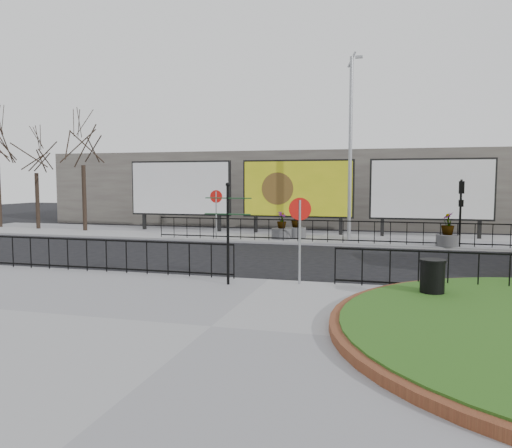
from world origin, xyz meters
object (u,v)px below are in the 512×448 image
(fingerpost_sign, at_px, (228,223))
(planter_a, at_px, (282,230))
(lamp_post, at_px, (350,145))
(billboard_mid, at_px, (297,189))
(planter_c, at_px, (448,234))
(planter_b, at_px, (296,228))
(litter_bin, at_px, (432,280))

(fingerpost_sign, height_order, planter_a, fingerpost_sign)
(lamp_post, relative_size, fingerpost_sign, 3.18)
(billboard_mid, relative_size, fingerpost_sign, 2.14)
(planter_c, bearing_deg, planter_b, 167.80)
(fingerpost_sign, xyz_separation_m, planter_a, (-0.86, 11.30, -1.31))
(lamp_post, distance_m, planter_a, 5.45)
(billboard_mid, height_order, fingerpost_sign, billboard_mid)
(fingerpost_sign, xyz_separation_m, planter_b, (-0.25, 12.00, -1.23))
(fingerpost_sign, height_order, litter_bin, fingerpost_sign)
(fingerpost_sign, bearing_deg, billboard_mid, 98.30)
(fingerpost_sign, distance_m, planter_b, 12.06)
(billboard_mid, height_order, planter_c, billboard_mid)
(fingerpost_sign, distance_m, litter_bin, 5.62)
(lamp_post, height_order, fingerpost_sign, lamp_post)
(litter_bin, xyz_separation_m, planter_a, (-6.31, 11.90, -0.08))
(billboard_mid, xyz_separation_m, planter_b, (0.30, -1.97, -1.96))
(planter_a, relative_size, planter_c, 0.90)
(lamp_post, bearing_deg, planter_b, -180.00)
(billboard_mid, relative_size, litter_bin, 5.98)
(lamp_post, relative_size, planter_c, 6.00)
(fingerpost_sign, distance_m, planter_c, 12.60)
(billboard_mid, xyz_separation_m, lamp_post, (3.01, -1.97, 2.23))
(lamp_post, distance_m, planter_c, 6.31)
(billboard_mid, height_order, lamp_post, lamp_post)
(planter_a, bearing_deg, litter_bin, -62.04)
(litter_bin, bearing_deg, planter_b, 114.34)
(lamp_post, height_order, planter_c, lamp_post)
(litter_bin, relative_size, planter_a, 0.75)
(lamp_post, height_order, planter_b, lamp_post)
(planter_a, bearing_deg, planter_b, 48.83)
(planter_b, height_order, planter_c, planter_c)
(fingerpost_sign, xyz_separation_m, litter_bin, (5.45, -0.60, -1.23))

